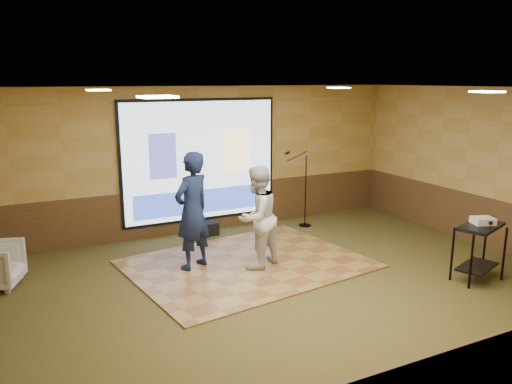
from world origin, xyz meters
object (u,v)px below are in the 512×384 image
dance_floor (247,264)px  projector (483,221)px  av_table (479,242)px  player_left (192,211)px  player_right (257,217)px  duffel_bag (207,229)px  projector_screen (201,162)px  mic_stand (303,204)px

dance_floor → projector: bearing=-35.9°
dance_floor → av_table: av_table is taller
player_left → player_right: (0.97, -0.44, -0.12)m
dance_floor → av_table: bearing=-36.8°
duffel_bag → projector_screen: bearing=87.9°
av_table → projector: size_ratio=2.93×
dance_floor → player_left: size_ratio=1.96×
av_table → player_left: bearing=147.5°
projector_screen → projector: (3.05, -4.41, -0.51)m
player_left → player_right: size_ratio=1.14×
dance_floor → duffel_bag: (-0.02, 1.88, 0.12)m
player_left → projector: player_left is taller
player_left → player_right: player_left is taller
projector_screen → mic_stand: (2.08, -0.64, -0.98)m
av_table → duffel_bag: size_ratio=2.18×
projector_screen → dance_floor: bearing=-89.9°
av_table → mic_stand: bearing=103.4°
projector → duffel_bag: bearing=146.7°
projector → mic_stand: bearing=124.3°
projector_screen → av_table: projector_screen is taller
player_right → duffel_bag: size_ratio=4.10×
projector_screen → player_left: size_ratio=1.69×
projector_screen → player_left: bearing=-114.2°
projector → av_table: bearing=-136.8°
dance_floor → player_left: player_left is taller
mic_stand → dance_floor: bearing=-163.0°
player_left → duffel_bag: (0.87, 1.65, -0.88)m
dance_floor → projector: 3.88m
projector → mic_stand: size_ratio=0.19×
av_table → player_right: bearing=145.1°
mic_stand → duffel_bag: size_ratio=3.98×
projector → duffel_bag: size_ratio=0.74×
projector → player_right: bearing=165.9°
player_right → player_left: bearing=-49.5°
mic_stand → duffel_bag: bearing=151.5°
projector → projector_screen: bearing=144.5°
projector_screen → duffel_bag: bearing=-92.1°
av_table → duffel_bag: bearing=126.1°
player_left → mic_stand: bearing=177.6°
mic_stand → duffel_bag: (-2.09, 0.32, -0.36)m
mic_stand → av_table: bearing=-96.5°
projector → mic_stand: mic_stand is taller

